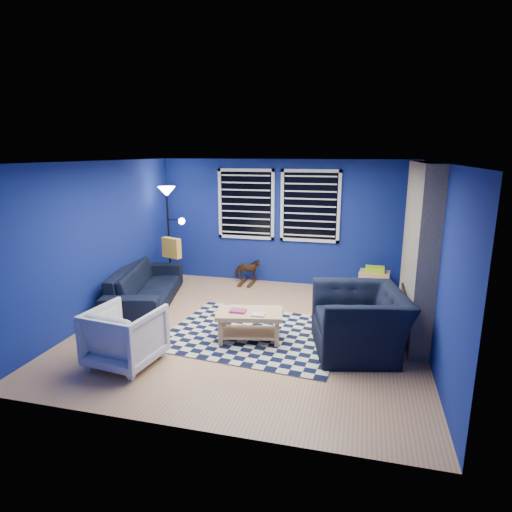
{
  "coord_description": "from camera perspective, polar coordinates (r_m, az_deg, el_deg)",
  "views": [
    {
      "loc": [
        1.57,
        -5.88,
        2.64
      ],
      "look_at": [
        0.01,
        0.3,
        1.08
      ],
      "focal_mm": 30.0,
      "sensor_mm": 36.0,
      "label": 1
    }
  ],
  "objects": [
    {
      "name": "tv",
      "position": [
        8.03,
        20.34,
        4.02
      ],
      "size": [
        0.07,
        1.0,
        0.58
      ],
      "color": "black",
      "rests_on": "wall_right"
    },
    {
      "name": "rug",
      "position": [
        6.44,
        -0.13,
        -10.33
      ],
      "size": [
        2.69,
        2.24,
        0.02
      ],
      "primitive_type": "cube",
      "rotation": [
        0.0,
        0.0,
        -0.1
      ],
      "color": "black",
      "rests_on": "floor"
    },
    {
      "name": "wall_back",
      "position": [
        8.64,
        3.55,
        4.48
      ],
      "size": [
        5.0,
        0.0,
        5.0
      ],
      "primitive_type": "plane",
      "rotation": [
        1.57,
        0.0,
        0.0
      ],
      "color": "navy",
      "rests_on": "floor"
    },
    {
      "name": "armchair_big",
      "position": [
        5.97,
        13.62,
        -8.44
      ],
      "size": [
        1.53,
        1.4,
        0.85
      ],
      "primitive_type": "imported",
      "rotation": [
        0.0,
        0.0,
        -1.34
      ],
      "color": "black",
      "rests_on": "floor"
    },
    {
      "name": "floor",
      "position": [
        6.63,
        -0.69,
        -9.68
      ],
      "size": [
        5.0,
        5.0,
        0.0
      ],
      "primitive_type": "plane",
      "color": "tan",
      "rests_on": "ground"
    },
    {
      "name": "fireplace",
      "position": [
        6.59,
        20.71,
        0.22
      ],
      "size": [
        0.65,
        2.0,
        2.5
      ],
      "color": "gray",
      "rests_on": "floor"
    },
    {
      "name": "sofa",
      "position": [
        7.8,
        -14.46,
        -3.86
      ],
      "size": [
        2.44,
        1.42,
        0.67
      ],
      "primitive_type": "imported",
      "rotation": [
        0.0,
        0.0,
        1.81
      ],
      "color": "black",
      "rests_on": "floor"
    },
    {
      "name": "wall_left",
      "position": [
        7.28,
        -20.11,
        1.92
      ],
      "size": [
        0.0,
        5.0,
        5.0
      ],
      "primitive_type": "plane",
      "rotation": [
        1.57,
        0.0,
        1.57
      ],
      "color": "navy",
      "rests_on": "floor"
    },
    {
      "name": "cabinet",
      "position": [
        8.35,
        15.45,
        -3.43
      ],
      "size": [
        0.58,
        0.42,
        0.55
      ],
      "rotation": [
        0.0,
        0.0,
        -0.1
      ],
      "color": "tan",
      "rests_on": "floor"
    },
    {
      "name": "window_left",
      "position": [
        8.72,
        -1.34,
        6.91
      ],
      "size": [
        1.17,
        0.06,
        1.42
      ],
      "color": "black",
      "rests_on": "wall_back"
    },
    {
      "name": "throw_pillow",
      "position": [
        8.27,
        -11.2,
        1.08
      ],
      "size": [
        0.42,
        0.25,
        0.38
      ],
      "primitive_type": "cube",
      "rotation": [
        0.0,
        0.0,
        -0.36
      ],
      "color": "gold",
      "rests_on": "sofa"
    },
    {
      "name": "coffee_table",
      "position": [
        6.12,
        -0.89,
        -8.49
      ],
      "size": [
        1.01,
        0.7,
        0.46
      ],
      "rotation": [
        0.0,
        0.0,
        0.2
      ],
      "color": "tan",
      "rests_on": "rug"
    },
    {
      "name": "floor_lamp",
      "position": [
        8.55,
        -11.61,
        6.65
      ],
      "size": [
        0.54,
        0.33,
        1.98
      ],
      "color": "black",
      "rests_on": "floor"
    },
    {
      "name": "rocking_horse",
      "position": [
        8.73,
        -1.14,
        -1.87
      ],
      "size": [
        0.37,
        0.56,
        0.43
      ],
      "primitive_type": "imported",
      "rotation": [
        0.0,
        0.0,
        1.87
      ],
      "color": "#4E2F19",
      "rests_on": "floor"
    },
    {
      "name": "ceiling",
      "position": [
        6.09,
        -0.76,
        12.46
      ],
      "size": [
        5.0,
        5.0,
        0.0
      ],
      "primitive_type": "plane",
      "rotation": [
        3.14,
        0.0,
        0.0
      ],
      "color": "white",
      "rests_on": "wall_back"
    },
    {
      "name": "wall_right",
      "position": [
        6.11,
        22.56,
        -0.43
      ],
      "size": [
        0.0,
        5.0,
        5.0
      ],
      "primitive_type": "plane",
      "rotation": [
        1.57,
        0.0,
        -1.57
      ],
      "color": "navy",
      "rests_on": "floor"
    },
    {
      "name": "armchair_bent",
      "position": [
        5.72,
        -17.02,
        -10.15
      ],
      "size": [
        0.9,
        0.92,
        0.75
      ],
      "primitive_type": "imported",
      "rotation": [
        0.0,
        0.0,
        3.01
      ],
      "color": "gray",
      "rests_on": "floor"
    },
    {
      "name": "window_right",
      "position": [
        8.47,
        7.22,
        6.6
      ],
      "size": [
        1.17,
        0.06,
        1.42
      ],
      "color": "black",
      "rests_on": "wall_back"
    }
  ]
}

